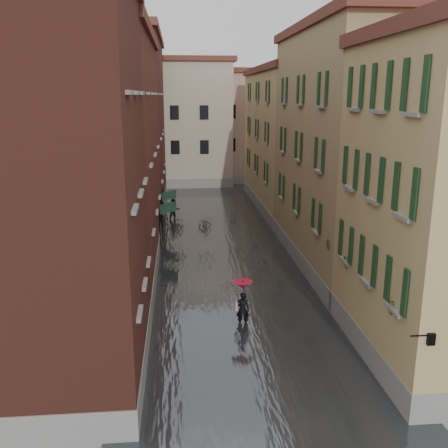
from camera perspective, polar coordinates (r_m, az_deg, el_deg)
name	(u,v)px	position (r m, az deg, el deg)	size (l,w,h in m)	color
ground	(248,341)	(20.91, 2.81, -13.17)	(120.00, 120.00, 0.00)	#515153
floodwater	(221,245)	(32.87, -0.31, -2.47)	(10.00, 60.00, 0.20)	#3E4145
building_left_near	(46,197)	(17.19, -19.72, 2.90)	(6.00, 8.00, 13.00)	#602B20
building_left_mid	(98,161)	(27.88, -14.20, 6.96)	(6.00, 14.00, 12.50)	maroon
building_left_far	(125,129)	(42.63, -11.20, 10.61)	(6.00, 16.00, 14.00)	#602B20
building_right_mid	(351,154)	(29.16, 14.34, 7.76)	(6.00, 14.00, 13.00)	#967F5B
building_right_far	(292,143)	(43.59, 7.75, 9.19)	(6.00, 16.00, 11.50)	tan
building_end_cream	(175,125)	(56.41, -5.62, 11.20)	(12.00, 9.00, 13.00)	#B9A593
building_end_pink	(253,128)	(59.08, 3.32, 10.91)	(10.00, 9.00, 12.00)	tan
awning_near	(167,209)	(32.93, -6.49, 1.72)	(1.09, 2.81, 2.80)	#153125
awning_far	(168,197)	(36.99, -6.37, 3.14)	(1.09, 2.94, 2.80)	#153125
wall_lantern	(430,338)	(15.68, 22.44, -11.98)	(0.71, 0.22, 0.35)	black
window_planters	(355,259)	(20.16, 14.80, -3.89)	(0.59, 7.68, 0.84)	#A04F34
pedestrian_main	(243,300)	(21.56, 2.15, -8.68)	(0.86, 0.86, 2.06)	black
pedestrian_far	(174,210)	(39.37, -5.74, 1.58)	(0.91, 0.71, 1.88)	black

